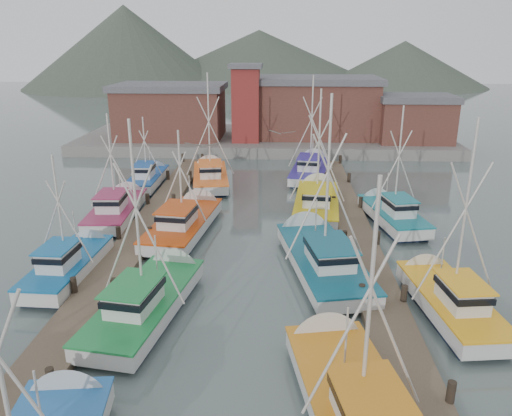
{
  "coord_description": "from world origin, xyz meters",
  "views": [
    {
      "loc": [
        2.07,
        -23.44,
        12.2
      ],
      "look_at": [
        0.6,
        4.94,
        2.6
      ],
      "focal_mm": 35.0,
      "sensor_mm": 36.0,
      "label": 1
    }
  ],
  "objects_px": {
    "boat_4": "(150,299)",
    "boat_8": "(186,222)",
    "lookout_tower": "(246,103)",
    "boat_1": "(353,400)",
    "boat_12": "(210,176)"
  },
  "relations": [
    {
      "from": "lookout_tower",
      "to": "boat_12",
      "type": "bearing_deg",
      "value": -99.36
    },
    {
      "from": "boat_8",
      "to": "boat_1",
      "type": "bearing_deg",
      "value": -55.9
    },
    {
      "from": "lookout_tower",
      "to": "boat_1",
      "type": "relative_size",
      "value": 0.83
    },
    {
      "from": "boat_4",
      "to": "boat_12",
      "type": "height_order",
      "value": "boat_12"
    },
    {
      "from": "boat_1",
      "to": "lookout_tower",
      "type": "bearing_deg",
      "value": 88.44
    },
    {
      "from": "lookout_tower",
      "to": "boat_1",
      "type": "distance_m",
      "value": 43.26
    },
    {
      "from": "boat_1",
      "to": "boat_4",
      "type": "height_order",
      "value": "boat_4"
    },
    {
      "from": "lookout_tower",
      "to": "boat_4",
      "type": "relative_size",
      "value": 0.85
    },
    {
      "from": "boat_4",
      "to": "boat_8",
      "type": "distance_m",
      "value": 10.52
    },
    {
      "from": "boat_4",
      "to": "boat_12",
      "type": "bearing_deg",
      "value": 99.58
    },
    {
      "from": "boat_1",
      "to": "boat_8",
      "type": "relative_size",
      "value": 1.03
    },
    {
      "from": "lookout_tower",
      "to": "boat_8",
      "type": "distance_m",
      "value": 26.01
    },
    {
      "from": "boat_4",
      "to": "boat_8",
      "type": "height_order",
      "value": "boat_4"
    },
    {
      "from": "lookout_tower",
      "to": "boat_1",
      "type": "xyz_separation_m",
      "value": [
        6.61,
        -42.47,
        -4.87
      ]
    },
    {
      "from": "boat_4",
      "to": "boat_8",
      "type": "xyz_separation_m",
      "value": [
        -0.26,
        10.52,
        -0.01
      ]
    }
  ]
}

